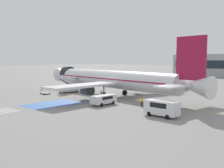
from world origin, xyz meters
The scene contains 17 objects.
ground_plane centered at (0.00, 0.00, 0.00)m, with size 600.00×600.00×0.00m, color gray.
apron_leadline_yellow centered at (1.13, -0.88, 0.00)m, with size 0.20×81.37×0.01m, color gold.
apron_stand_patch_blue centered at (1.13, -16.51, 0.00)m, with size 6.25×10.29×0.01m, color #2856A8.
apron_walkway_bar_1 centered at (-0.07, -25.39, 0.00)m, with size 0.44×3.60×0.01m, color silver.
apron_walkway_bar_2 centered at (1.13, -25.39, 0.00)m, with size 0.44×3.60×0.01m, color silver.
apron_walkway_bar_3 centered at (2.33, -25.39, 0.00)m, with size 0.44×3.60×0.01m, color silver.
airliner centered at (1.80, -0.98, 3.72)m, with size 47.60×35.20×11.89m.
boarding_stairs_forward centered at (-9.66, -3.94, 1.02)m, with size 2.83×5.44×4.23m.
fuel_tanker centered at (7.30, 20.21, 1.73)m, with size 3.83×10.60×3.42m.
service_van_0 centered at (8.74, -10.84, 1.07)m, with size 2.07×4.98×1.75m.
service_van_1 centered at (21.58, -12.36, 1.35)m, with size 4.93×2.13×2.27m.
baggage_cart centered at (-11.53, -9.45, 0.26)m, with size 2.84×1.97×0.87m.
ground_crew_0 centered at (3.65, -6.22, 1.04)m, with size 0.49×0.42×1.79m.
ground_crew_1 centered at (14.61, -7.39, 0.93)m, with size 0.34×0.48×1.62m.
traffic_cone_0 centered at (-18.82, -5.51, 0.27)m, with size 0.49×0.49×0.55m.
traffic_cone_1 centered at (5.75, -6.57, 0.32)m, with size 0.57×0.57×0.64m.
traffic_cone_2 centered at (-5.52, -8.02, 0.27)m, with size 0.48×0.48×0.53m.
Camera 1 is at (40.69, -44.30, 8.04)m, focal length 42.00 mm.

